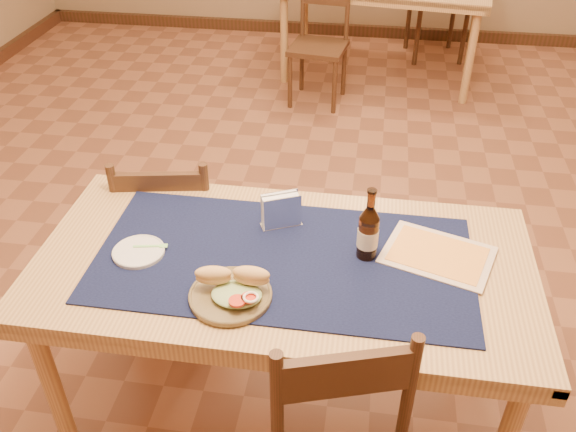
# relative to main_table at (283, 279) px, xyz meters

# --- Properties ---
(main_table) EXTENTS (1.60, 0.80, 0.75)m
(main_table) POSITION_rel_main_table_xyz_m (0.00, 0.00, 0.00)
(main_table) COLOR tan
(main_table) RESTS_ON ground
(placemat) EXTENTS (1.20, 0.60, 0.01)m
(placemat) POSITION_rel_main_table_xyz_m (0.00, 0.00, 0.09)
(placemat) COLOR #10183E
(placemat) RESTS_ON main_table
(baseboard) EXTENTS (6.00, 7.00, 0.10)m
(baseboard) POSITION_rel_main_table_xyz_m (0.00, 0.80, -0.62)
(baseboard) COLOR #412417
(baseboard) RESTS_ON ground
(chair_main_far) EXTENTS (0.46, 0.46, 0.86)m
(chair_main_far) POSITION_rel_main_table_xyz_m (-0.55, 0.47, -0.22)
(chair_main_far) COLOR #412417
(chair_main_far) RESTS_ON ground
(chair_back_near) EXTENTS (0.43, 0.43, 0.84)m
(chair_back_near) POSITION_rel_main_table_xyz_m (-0.18, 2.82, -0.23)
(chair_back_near) COLOR #412417
(chair_back_near) RESTS_ON ground
(sandwich_plate) EXTENTS (0.25, 0.25, 0.09)m
(sandwich_plate) POSITION_rel_main_table_xyz_m (-0.12, -0.20, 0.11)
(sandwich_plate) COLOR brown
(sandwich_plate) RESTS_ON placemat
(side_plate) EXTENTS (0.17, 0.17, 0.01)m
(side_plate) POSITION_rel_main_table_xyz_m (-0.47, -0.05, 0.10)
(side_plate) COLOR silver
(side_plate) RESTS_ON placemat
(fork) EXTENTS (0.11, 0.03, 0.00)m
(fork) POSITION_rel_main_table_xyz_m (-0.43, -0.02, 0.10)
(fork) COLOR #89E17B
(fork) RESTS_ON side_plate
(beer_bottle) EXTENTS (0.07, 0.07, 0.25)m
(beer_bottle) POSITION_rel_main_table_xyz_m (0.26, 0.05, 0.18)
(beer_bottle) COLOR #44210C
(beer_bottle) RESTS_ON placemat
(napkin_holder) EXTENTS (0.15, 0.10, 0.12)m
(napkin_holder) POSITION_rel_main_table_xyz_m (-0.03, 0.17, 0.15)
(napkin_holder) COLOR white
(napkin_holder) RESTS_ON placemat
(menu_card) EXTENTS (0.40, 0.34, 0.01)m
(menu_card) POSITION_rel_main_table_xyz_m (0.49, 0.09, 0.09)
(menu_card) COLOR beige
(menu_card) RESTS_ON placemat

